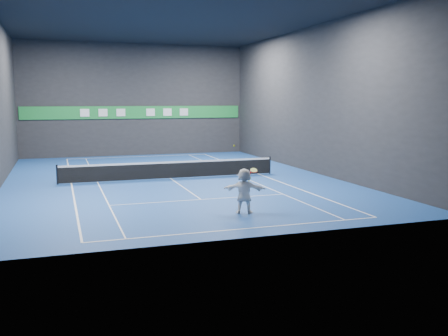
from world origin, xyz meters
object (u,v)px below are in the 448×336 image
object	(u,v)px
player	(244,191)
tennis_ball	(234,146)
tennis_net	(171,169)
tennis_racket	(253,172)

from	to	relation	value
player	tennis_ball	size ratio (longest dim) A/B	25.78
player	tennis_net	xyz separation A→B (m)	(-0.88, 9.61, -0.37)
tennis_ball	player	bearing A→B (deg)	-10.35
tennis_net	tennis_racket	distance (m)	9.71
tennis_ball	tennis_racket	xyz separation A→B (m)	(0.80, -0.03, -1.07)
tennis_ball	tennis_net	bearing A→B (deg)	92.87
tennis_ball	tennis_net	xyz separation A→B (m)	(-0.48, 9.53, -2.18)
tennis_ball	tennis_net	distance (m)	9.79
tennis_net	tennis_racket	bearing A→B (deg)	-82.41
player	tennis_racket	world-z (taller)	player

